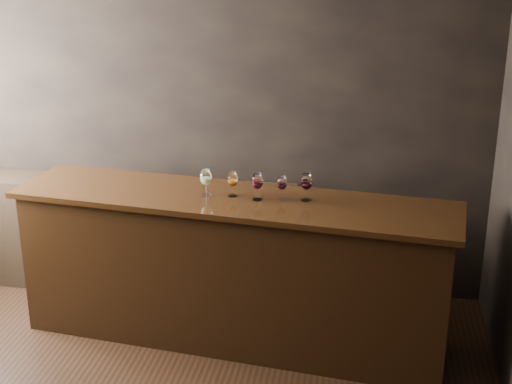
# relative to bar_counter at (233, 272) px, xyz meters

# --- Properties ---
(room_shell) EXTENTS (5.02, 4.52, 2.81)m
(room_shell) POSITION_rel_bar_counter_xyz_m (-0.76, -1.21, 1.25)
(room_shell) COLOR black
(room_shell) RESTS_ON ground
(bar_counter) EXTENTS (3.24, 1.07, 1.11)m
(bar_counter) POSITION_rel_bar_counter_xyz_m (0.00, 0.00, 0.00)
(bar_counter) COLOR black
(bar_counter) RESTS_ON ground
(bar_top) EXTENTS (3.36, 1.16, 0.04)m
(bar_top) POSITION_rel_bar_counter_xyz_m (-0.00, 0.00, 0.58)
(bar_top) COLOR black
(bar_top) RESTS_ON bar_counter
(back_bar_shelf) EXTENTS (2.73, 0.40, 0.98)m
(back_bar_shelf) POSITION_rel_bar_counter_xyz_m (-0.98, 0.70, -0.07)
(back_bar_shelf) COLOR black
(back_bar_shelf) RESTS_ON ground
(glass_white) EXTENTS (0.09, 0.09, 0.20)m
(glass_white) POSITION_rel_bar_counter_xyz_m (-0.20, 0.01, 0.73)
(glass_white) COLOR white
(glass_white) RESTS_ON bar_top
(glass_amber) EXTENTS (0.08, 0.08, 0.18)m
(glass_amber) POSITION_rel_bar_counter_xyz_m (-0.00, 0.03, 0.72)
(glass_amber) COLOR white
(glass_amber) RESTS_ON bar_top
(glass_red_a) EXTENTS (0.08, 0.08, 0.20)m
(glass_red_a) POSITION_rel_bar_counter_xyz_m (0.19, -0.02, 0.73)
(glass_red_a) COLOR white
(glass_red_a) RESTS_ON bar_top
(glass_red_b) EXTENTS (0.07, 0.07, 0.17)m
(glass_red_b) POSITION_rel_bar_counter_xyz_m (0.36, 0.02, 0.72)
(glass_red_b) COLOR white
(glass_red_b) RESTS_ON bar_top
(glass_red_c) EXTENTS (0.09, 0.09, 0.20)m
(glass_red_c) POSITION_rel_bar_counter_xyz_m (0.54, 0.02, 0.74)
(glass_red_c) COLOR white
(glass_red_c) RESTS_ON bar_top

